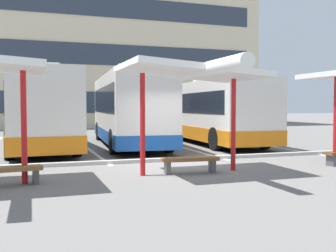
{
  "coord_description": "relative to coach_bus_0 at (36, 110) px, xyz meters",
  "views": [
    {
      "loc": [
        -4.46,
        -12.16,
        1.89
      ],
      "look_at": [
        0.65,
        2.83,
        1.11
      ],
      "focal_mm": 42.89,
      "sensor_mm": 36.0,
      "label": 1
    }
  ],
  "objects": [
    {
      "name": "terminal_building",
      "position": [
        4.26,
        23.08,
        8.49
      ],
      "size": [
        33.16,
        15.73,
        23.14
      ],
      "color": "beige",
      "rests_on": "ground"
    },
    {
      "name": "coach_bus_0",
      "position": [
        0.0,
        0.0,
        0.0
      ],
      "size": [
        3.13,
        11.04,
        3.64
      ],
      "color": "silver",
      "rests_on": "ground"
    },
    {
      "name": "coach_bus_1",
      "position": [
        4.22,
        -0.12,
        0.04
      ],
      "size": [
        3.26,
        10.29,
        3.69
      ],
      "color": "silver",
      "rests_on": "ground"
    },
    {
      "name": "coach_bus_2",
      "position": [
        8.57,
        0.73,
        -0.1
      ],
      "size": [
        3.1,
        12.09,
        3.45
      ],
      "color": "silver",
      "rests_on": "ground"
    },
    {
      "name": "lane_stripe_2",
      "position": [
        6.32,
        0.44,
        -1.7
      ],
      "size": [
        0.16,
        14.0,
        0.01
      ],
      "primitive_type": "cube",
      "color": "white",
      "rests_on": "ground"
    },
    {
      "name": "ground_plane",
      "position": [
        4.24,
        -6.91,
        -1.71
      ],
      "size": [
        160.0,
        160.0,
        0.0
      ],
      "primitive_type": "plane",
      "color": "slate"
    },
    {
      "name": "platform_kerb",
      "position": [
        4.24,
        -6.09,
        -1.65
      ],
      "size": [
        44.0,
        0.24,
        0.12
      ],
      "primitive_type": "cube",
      "color": "#ADADA8",
      "rests_on": "ground"
    },
    {
      "name": "lane_stripe_3",
      "position": [
        10.47,
        0.44,
        -1.7
      ],
      "size": [
        0.16,
        14.0,
        0.01
      ],
      "primitive_type": "cube",
      "color": "white",
      "rests_on": "ground"
    },
    {
      "name": "bench_2",
      "position": [
        4.02,
        -8.6,
        -1.37
      ],
      "size": [
        1.65,
        0.55,
        0.45
      ],
      "color": "brown",
      "rests_on": "ground"
    },
    {
      "name": "lane_stripe_1",
      "position": [
        2.17,
        0.44,
        -1.7
      ],
      "size": [
        0.16,
        14.0,
        0.01
      ],
      "primitive_type": "cube",
      "color": "white",
      "rests_on": "ground"
    },
    {
      "name": "bench_1",
      "position": [
        -0.86,
        -8.91,
        -1.37
      ],
      "size": [
        1.79,
        0.63,
        0.45
      ],
      "color": "brown",
      "rests_on": "ground"
    },
    {
      "name": "waiting_shelter_1",
      "position": [
        4.02,
        -8.83,
        1.09
      ],
      "size": [
        3.76,
        4.65,
        3.08
      ],
      "color": "red",
      "rests_on": "ground"
    }
  ]
}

